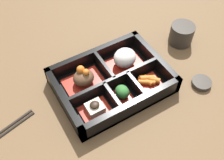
{
  "coord_description": "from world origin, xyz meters",
  "views": [
    {
      "loc": [
        -0.2,
        -0.34,
        0.52
      ],
      "look_at": [
        0.0,
        0.0,
        0.03
      ],
      "focal_mm": 42.0,
      "sensor_mm": 36.0,
      "label": 1
    }
  ],
  "objects": [
    {
      "name": "tea_cup",
      "position": [
        0.25,
        0.04,
        0.03
      ],
      "size": [
        0.07,
        0.07,
        0.06
      ],
      "color": "#2D2823",
      "rests_on": "ground_plane"
    },
    {
      "name": "bowl_greens",
      "position": [
        0.0,
        -0.04,
        0.03
      ],
      "size": [
        0.04,
        0.05,
        0.04
      ],
      "color": "maroon",
      "rests_on": "bento_base"
    },
    {
      "name": "ground_plane",
      "position": [
        0.0,
        0.0,
        0.0
      ],
      "size": [
        3.0,
        3.0,
        0.0
      ],
      "primitive_type": "plane",
      "color": "brown"
    },
    {
      "name": "bento_base",
      "position": [
        0.0,
        0.0,
        0.01
      ],
      "size": [
        0.27,
        0.2,
        0.01
      ],
      "color": "black",
      "rests_on": "ground_plane"
    },
    {
      "name": "bowl_carrots",
      "position": [
        0.08,
        -0.04,
        0.02
      ],
      "size": [
        0.06,
        0.05,
        0.02
      ],
      "color": "maroon",
      "rests_on": "bento_base"
    },
    {
      "name": "bento_rim",
      "position": [
        0.0,
        -0.0,
        0.02
      ],
      "size": [
        0.27,
        0.2,
        0.05
      ],
      "color": "black",
      "rests_on": "ground_plane"
    },
    {
      "name": "bowl_tofu",
      "position": [
        -0.07,
        -0.05,
        0.02
      ],
      "size": [
        0.07,
        0.05,
        0.03
      ],
      "color": "maroon",
      "rests_on": "bento_base"
    },
    {
      "name": "bowl_stew",
      "position": [
        -0.06,
        0.04,
        0.03
      ],
      "size": [
        0.1,
        0.07,
        0.05
      ],
      "color": "maroon",
      "rests_on": "bento_base"
    },
    {
      "name": "bowl_rice",
      "position": [
        0.06,
        0.04,
        0.03
      ],
      "size": [
        0.1,
        0.07,
        0.05
      ],
      "color": "maroon",
      "rests_on": "bento_base"
    },
    {
      "name": "sauce_dish",
      "position": [
        0.19,
        -0.11,
        0.01
      ],
      "size": [
        0.05,
        0.05,
        0.01
      ],
      "color": "#2D2823",
      "rests_on": "ground_plane"
    }
  ]
}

